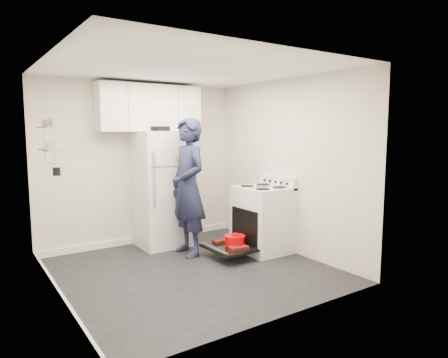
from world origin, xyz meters
TOP-DOWN VIEW (x-y plane):
  - room at (-0.03, 0.03)m, footprint 3.21×3.21m
  - electric_range at (1.26, 0.15)m, footprint 0.66×0.76m
  - open_oven_door at (0.71, 0.14)m, footprint 0.55×0.70m
  - refrigerator at (0.18, 1.25)m, footprint 0.72×0.74m
  - upper_cabinets at (0.10, 1.43)m, footprint 1.60×0.33m
  - wall_shelf_rack at (-1.52, 0.49)m, footprint 0.14×0.60m
  - person at (0.30, 0.62)m, footprint 0.47×0.71m

SIDE VIEW (x-z plane):
  - open_oven_door at x=0.71m, z-range 0.08..0.30m
  - electric_range at x=1.26m, z-range -0.08..1.02m
  - refrigerator at x=0.18m, z-range -0.03..1.80m
  - person at x=0.30m, z-range 0.00..1.94m
  - room at x=-0.03m, z-range -0.05..2.46m
  - wall_shelf_rack at x=-1.52m, z-range 1.37..1.98m
  - upper_cabinets at x=0.10m, z-range 1.75..2.45m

